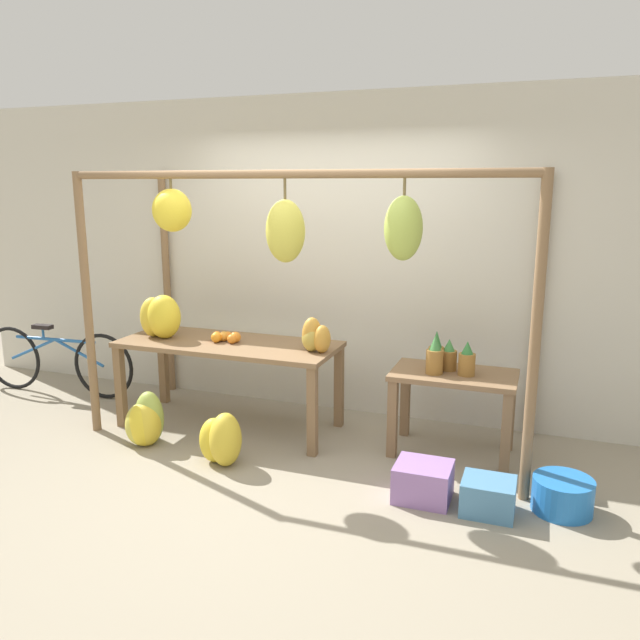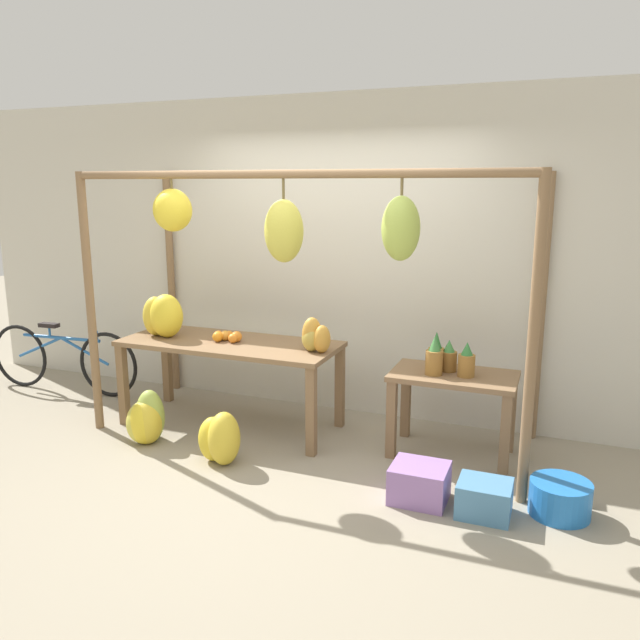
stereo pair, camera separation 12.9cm
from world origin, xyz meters
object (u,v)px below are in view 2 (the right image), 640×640
at_px(banana_pile_ground_left, 146,421).
at_px(fruit_crate_white, 419,483).
at_px(banana_pile_ground_right, 220,439).
at_px(papaya_pile, 314,337).
at_px(parked_bicycle, 63,358).
at_px(fruit_crate_purple, 484,499).
at_px(orange_pile, 226,336).
at_px(banana_pile_on_table, 163,316).
at_px(pineapple_cluster, 446,358).
at_px(blue_bucket, 560,498).

xyz_separation_m(banana_pile_ground_left, fruit_crate_white, (2.25, -0.12, -0.07)).
bearing_deg(banana_pile_ground_left, banana_pile_ground_right, -8.17).
relative_size(banana_pile_ground_left, papaya_pile, 1.46).
height_order(parked_bicycle, fruit_crate_purple, parked_bicycle).
xyz_separation_m(banana_pile_ground_left, papaya_pile, (1.23, 0.55, 0.68)).
xyz_separation_m(banana_pile_ground_left, banana_pile_ground_right, (0.74, -0.11, 0.00)).
distance_m(orange_pile, banana_pile_ground_left, 0.93).
bearing_deg(banana_pile_ground_right, banana_pile_on_table, 145.17).
height_order(banana_pile_on_table, orange_pile, banana_pile_on_table).
bearing_deg(parked_bicycle, pineapple_cluster, -1.30).
height_order(banana_pile_ground_left, parked_bicycle, parked_bicycle).
distance_m(fruit_crate_white, papaya_pile, 1.42).
xyz_separation_m(pineapple_cluster, papaya_pile, (-1.01, -0.13, 0.10)).
bearing_deg(blue_bucket, fruit_crate_purple, -157.92).
height_order(orange_pile, fruit_crate_white, orange_pile).
relative_size(pineapple_cluster, parked_bicycle, 0.21).
distance_m(banana_pile_on_table, banana_pile_ground_right, 1.33).
xyz_separation_m(banana_pile_on_table, banana_pile_ground_left, (0.17, -0.53, -0.74)).
distance_m(pineapple_cluster, fruit_crate_purple, 1.14).
relative_size(banana_pile_ground_right, fruit_crate_purple, 1.24).
height_order(pineapple_cluster, fruit_crate_purple, pineapple_cluster).
height_order(orange_pile, banana_pile_ground_right, orange_pile).
xyz_separation_m(pineapple_cluster, fruit_crate_white, (0.00, -0.79, -0.64)).
xyz_separation_m(banana_pile_ground_right, blue_bucket, (2.37, 0.13, -0.08)).
xyz_separation_m(banana_pile_on_table, papaya_pile, (1.40, 0.02, -0.06)).
xyz_separation_m(pineapple_cluster, blue_bucket, (0.86, -0.65, -0.65)).
xyz_separation_m(pineapple_cluster, banana_pile_ground_left, (-2.24, -0.67, -0.58)).
bearing_deg(banana_pile_on_table, pineapple_cluster, 3.50).
relative_size(orange_pile, fruit_crate_purple, 0.81).
height_order(orange_pile, banana_pile_ground_left, orange_pile).
xyz_separation_m(pineapple_cluster, fruit_crate_purple, (0.42, -0.83, -0.66)).
height_order(pineapple_cluster, papaya_pile, papaya_pile).
xyz_separation_m(blue_bucket, papaya_pile, (-1.88, 0.52, 0.75)).
bearing_deg(blue_bucket, fruit_crate_white, -170.57).
distance_m(banana_pile_ground_left, parked_bicycle, 1.74).
bearing_deg(parked_bicycle, orange_pile, -5.14).
bearing_deg(banana_pile_ground_right, pineapple_cluster, 27.45).
distance_m(blue_bucket, fruit_crate_purple, 0.48).
bearing_deg(fruit_crate_purple, papaya_pile, 153.96).
bearing_deg(fruit_crate_white, fruit_crate_purple, -4.90).
relative_size(orange_pile, blue_bucket, 0.71).
relative_size(orange_pile, papaya_pile, 0.90).
bearing_deg(orange_pile, banana_pile_ground_right, -64.75).
distance_m(pineapple_cluster, banana_pile_ground_right, 1.79).
distance_m(banana_pile_on_table, pineapple_cluster, 2.42).
xyz_separation_m(pineapple_cluster, parked_bicycle, (-3.81, 0.09, -0.42)).
relative_size(pineapple_cluster, fruit_crate_white, 1.00).
relative_size(banana_pile_ground_left, banana_pile_ground_right, 1.07).
distance_m(banana_pile_ground_right, parked_bicycle, 2.46).
bearing_deg(papaya_pile, banana_pile_on_table, -179.10).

